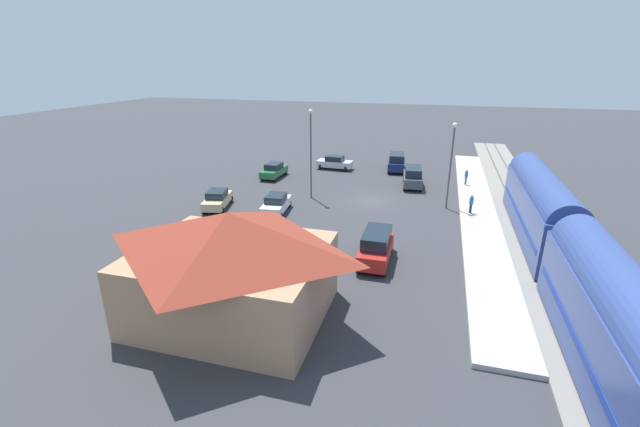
# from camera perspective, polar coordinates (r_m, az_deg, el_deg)

# --- Properties ---
(ground_plane) EXTENTS (200.00, 200.00, 0.00)m
(ground_plane) POSITION_cam_1_polar(r_m,az_deg,el_deg) (42.50, 7.01, 1.75)
(ground_plane) COLOR #38383D
(railway_track) EXTENTS (4.80, 70.00, 0.30)m
(railway_track) POSITION_cam_1_polar(r_m,az_deg,el_deg) (42.79, 25.83, 0.08)
(railway_track) COLOR gray
(railway_track) RESTS_ON ground
(platform) EXTENTS (3.20, 46.00, 0.30)m
(platform) POSITION_cam_1_polar(r_m,az_deg,el_deg) (42.21, 20.52, 0.67)
(platform) COLOR #B7B2A8
(platform) RESTS_ON ground
(station_building) EXTENTS (10.52, 8.72, 6.02)m
(station_building) POSITION_cam_1_polar(r_m,az_deg,el_deg) (22.91, -11.96, -6.68)
(station_building) COLOR tan
(station_building) RESTS_ON ground
(pedestrian_on_platform) EXTENTS (0.36, 0.36, 1.71)m
(pedestrian_on_platform) POSITION_cam_1_polar(r_m,az_deg,el_deg) (39.96, 19.84, 1.40)
(pedestrian_on_platform) COLOR #23284C
(pedestrian_on_platform) RESTS_ON platform
(pedestrian_waiting_far) EXTENTS (0.36, 0.36, 1.71)m
(pedestrian_waiting_far) POSITION_cam_1_polar(r_m,az_deg,el_deg) (49.11, 19.24, 4.84)
(pedestrian_waiting_far) COLOR brown
(pedestrian_waiting_far) RESTS_ON platform
(sedan_silver) EXTENTS (4.59, 2.45, 1.74)m
(sedan_silver) POSITION_cam_1_polar(r_m,az_deg,el_deg) (54.43, 2.00, 6.94)
(sedan_silver) COLOR silver
(sedan_silver) RESTS_ON ground
(sedan_white) EXTENTS (2.30, 4.67, 1.74)m
(sedan_white) POSITION_cam_1_polar(r_m,az_deg,el_deg) (38.74, -5.97, 1.33)
(sedan_white) COLOR white
(sedan_white) RESTS_ON ground
(suv_navy) EXTENTS (2.30, 5.02, 2.22)m
(suv_navy) POSITION_cam_1_polar(r_m,az_deg,el_deg) (54.44, 10.36, 6.92)
(suv_navy) COLOR navy
(suv_navy) RESTS_ON ground
(sedan_tan) EXTENTS (2.82, 4.80, 1.74)m
(sedan_tan) POSITION_cam_1_polar(r_m,az_deg,el_deg) (40.95, -13.77, 1.89)
(sedan_tan) COLOR #C6B284
(sedan_tan) RESTS_ON ground
(sedan_green) EXTENTS (1.98, 4.55, 1.74)m
(sedan_green) POSITION_cam_1_polar(r_m,az_deg,el_deg) (50.72, -6.27, 5.84)
(sedan_green) COLOR #236638
(sedan_green) RESTS_ON ground
(suv_red) EXTENTS (2.00, 4.91, 2.22)m
(suv_red) POSITION_cam_1_polar(r_m,az_deg,el_deg) (29.41, 7.63, -4.45)
(suv_red) COLOR red
(suv_red) RESTS_ON ground
(suv_charcoal) EXTENTS (2.44, 5.07, 2.22)m
(suv_charcoal) POSITION_cam_1_polar(r_m,az_deg,el_deg) (47.77, 12.47, 4.92)
(suv_charcoal) COLOR #47494F
(suv_charcoal) RESTS_ON ground
(light_pole_near_platform) EXTENTS (0.44, 0.44, 8.06)m
(light_pole_near_platform) POSITION_cam_1_polar(r_m,az_deg,el_deg) (40.45, 17.43, 7.44)
(light_pole_near_platform) COLOR #515156
(light_pole_near_platform) RESTS_ON ground
(light_pole_lot_center) EXTENTS (0.44, 0.44, 8.87)m
(light_pole_lot_center) POSITION_cam_1_polar(r_m,az_deg,el_deg) (41.77, -1.25, 9.35)
(light_pole_lot_center) COLOR #515156
(light_pole_lot_center) RESTS_ON ground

